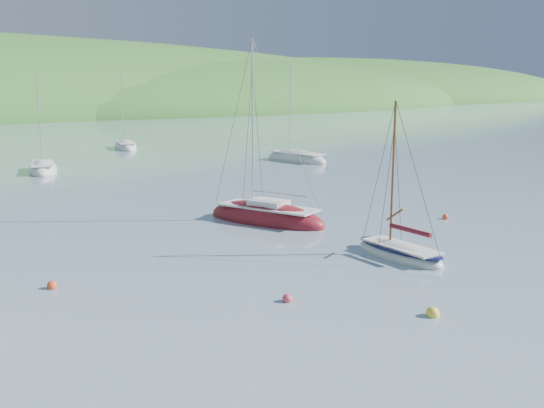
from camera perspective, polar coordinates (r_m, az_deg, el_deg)
ground at (r=24.93m, az=11.89°, el=-8.67°), size 700.00×700.00×0.00m
daysailer_white at (r=30.56m, az=11.90°, el=-4.53°), size 2.21×5.39×8.15m
sloop_red at (r=37.33m, az=-0.54°, el=-1.35°), size 5.34×8.55×11.96m
distant_sloop_a at (r=62.35m, az=-20.75°, el=3.02°), size 4.76×7.79×10.49m
distant_sloop_b at (r=81.17m, az=-13.64°, el=5.22°), size 4.58×7.91×10.66m
distant_sloop_d at (r=66.25m, az=2.31°, el=4.21°), size 3.94×8.39×11.53m
mooring_buoys at (r=26.55m, az=4.92°, el=-6.94°), size 24.35×12.10×0.50m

